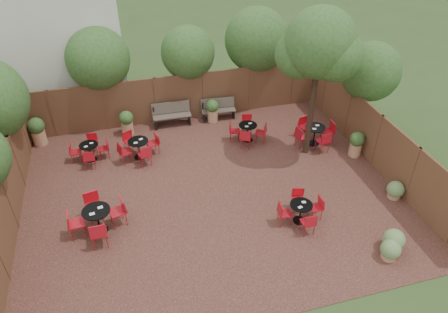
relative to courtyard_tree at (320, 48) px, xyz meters
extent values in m
plane|color=#354F23|center=(-3.99, -1.28, -4.07)|extent=(80.00, 80.00, 0.00)
cube|color=#321A14|center=(-3.99, -1.28, -4.06)|extent=(12.00, 10.00, 0.02)
cube|color=#4C2C1C|center=(-3.99, 3.72, -3.07)|extent=(12.00, 0.08, 2.00)
cube|color=#4C2C1C|center=(-9.99, -1.28, -3.07)|extent=(0.08, 10.00, 2.00)
cube|color=#4C2C1C|center=(2.01, -1.28, -3.07)|extent=(0.08, 10.00, 2.00)
cube|color=silver|center=(-8.49, 6.72, -0.07)|extent=(5.00, 4.00, 8.00)
sphere|color=#2B531B|center=(-6.99, 4.42, -1.34)|extent=(2.45, 2.45, 2.45)
sphere|color=#2B531B|center=(-3.49, 4.32, -1.42)|extent=(2.17, 2.17, 2.17)
sphere|color=#2B531B|center=(-0.49, 4.52, -1.25)|extent=(2.72, 2.72, 2.72)
sphere|color=#2B531B|center=(2.61, 0.72, -1.41)|extent=(2.19, 2.19, 2.19)
cylinder|color=black|center=(0.01, 0.01, -1.82)|extent=(0.24, 0.24, 4.46)
sphere|color=#2B531B|center=(0.01, 0.01, 0.18)|extent=(2.33, 2.33, 2.33)
sphere|color=#2B531B|center=(-0.49, 0.41, -0.31)|extent=(1.63, 1.63, 1.63)
sphere|color=#2B531B|center=(0.41, -0.39, -0.13)|extent=(1.70, 1.70, 1.70)
cube|color=brown|center=(-4.48, 3.27, -3.61)|extent=(1.56, 0.49, 0.05)
cube|color=brown|center=(-4.48, 3.47, -3.33)|extent=(1.55, 0.15, 0.47)
cube|color=black|center=(-5.18, 3.27, -3.85)|extent=(0.07, 0.47, 0.41)
cube|color=black|center=(-3.78, 3.27, -3.85)|extent=(0.07, 0.47, 0.41)
cube|color=brown|center=(-2.51, 3.27, -3.65)|extent=(1.44, 0.55, 0.05)
cube|color=brown|center=(-2.51, 3.45, -3.40)|extent=(1.41, 0.24, 0.42)
cube|color=black|center=(-3.14, 3.27, -3.86)|extent=(0.10, 0.42, 0.37)
cube|color=black|center=(-1.87, 3.27, -3.86)|extent=(0.10, 0.42, 0.37)
cylinder|color=black|center=(-6.03, 1.33, -4.04)|extent=(0.43, 0.43, 0.03)
cylinder|color=black|center=(-6.03, 1.33, -3.69)|extent=(0.05, 0.05, 0.68)
cylinder|color=black|center=(-6.03, 1.33, -3.34)|extent=(0.74, 0.74, 0.03)
cube|color=white|center=(-5.91, 1.41, -3.32)|extent=(0.16, 0.14, 0.01)
cube|color=white|center=(-6.13, 1.21, -3.32)|extent=(0.16, 0.14, 0.01)
cylinder|color=black|center=(-1.84, 1.38, -4.04)|extent=(0.41, 0.41, 0.03)
cylinder|color=black|center=(-1.84, 1.38, -3.71)|extent=(0.05, 0.05, 0.65)
cylinder|color=black|center=(-1.84, 1.38, -3.38)|extent=(0.70, 0.70, 0.03)
cube|color=white|center=(-1.73, 1.46, -3.36)|extent=(0.15, 0.13, 0.01)
cube|color=white|center=(-1.93, 1.27, -3.36)|extent=(0.15, 0.13, 0.01)
cylinder|color=black|center=(-7.59, -2.12, -4.04)|extent=(0.47, 0.47, 0.03)
cylinder|color=black|center=(-7.59, -2.12, -3.65)|extent=(0.05, 0.05, 0.75)
cylinder|color=black|center=(-7.59, -2.12, -3.27)|extent=(0.81, 0.81, 0.03)
cube|color=white|center=(-7.46, -2.04, -3.24)|extent=(0.17, 0.13, 0.02)
cube|color=white|center=(-7.70, -2.25, -3.24)|extent=(0.17, 0.13, 0.02)
cylinder|color=black|center=(-1.73, -3.34, -4.04)|extent=(0.39, 0.39, 0.03)
cylinder|color=black|center=(-1.73, -3.34, -3.72)|extent=(0.04, 0.04, 0.63)
cylinder|color=black|center=(-1.73, -3.34, -3.40)|extent=(0.68, 0.68, 0.03)
cube|color=white|center=(-1.62, -3.26, -3.38)|extent=(0.13, 0.10, 0.01)
cube|color=white|center=(-1.82, -3.44, -3.38)|extent=(0.13, 0.10, 0.01)
cylinder|color=black|center=(-7.76, 1.65, -4.04)|extent=(0.39, 0.39, 0.03)
cylinder|color=black|center=(-7.76, 1.65, -3.73)|extent=(0.04, 0.04, 0.62)
cylinder|color=black|center=(-7.76, 1.65, -3.41)|extent=(0.67, 0.67, 0.03)
cube|color=white|center=(-7.66, 1.73, -3.39)|extent=(0.13, 0.10, 0.01)
cube|color=white|center=(-7.85, 1.55, -3.39)|extent=(0.13, 0.10, 0.01)
cylinder|color=black|center=(0.52, 0.45, -4.04)|extent=(0.44, 0.44, 0.03)
cylinder|color=black|center=(0.52, 0.45, -3.68)|extent=(0.05, 0.05, 0.71)
cylinder|color=black|center=(0.52, 0.45, -3.32)|extent=(0.77, 0.77, 0.03)
cube|color=white|center=(0.64, 0.53, -3.29)|extent=(0.16, 0.12, 0.02)
cube|color=white|center=(0.42, 0.33, -3.29)|extent=(0.16, 0.12, 0.02)
cylinder|color=tan|center=(-6.30, 3.09, -3.79)|extent=(0.46, 0.46, 0.53)
sphere|color=#2B531B|center=(-6.30, 3.09, -3.32)|extent=(0.55, 0.55, 0.55)
cylinder|color=tan|center=(-2.80, 3.18, -3.80)|extent=(0.44, 0.44, 0.50)
sphere|color=#2B531B|center=(-2.80, 3.18, -3.35)|extent=(0.53, 0.53, 0.53)
cylinder|color=tan|center=(-9.62, 3.26, -3.76)|extent=(0.51, 0.51, 0.59)
sphere|color=#2B531B|center=(-9.62, 3.26, -3.23)|extent=(0.62, 0.62, 0.62)
cylinder|color=tan|center=(1.66, -0.66, -3.80)|extent=(0.44, 0.44, 0.51)
sphere|color=#2B531B|center=(1.66, -0.66, -3.35)|extent=(0.53, 0.53, 0.53)
cylinder|color=tan|center=(0.33, -5.07, -3.95)|extent=(0.45, 0.45, 0.21)
sphere|color=#5E8142|center=(0.33, -5.07, -3.69)|extent=(0.62, 0.62, 0.62)
cylinder|color=tan|center=(0.06, -5.33, -3.96)|extent=(0.41, 0.41, 0.19)
sphere|color=#5E8142|center=(0.06, -5.33, -3.73)|extent=(0.56, 0.56, 0.56)
cylinder|color=tan|center=(1.69, -3.14, -3.96)|extent=(0.40, 0.40, 0.18)
sphere|color=#5E8142|center=(1.69, -3.14, -3.73)|extent=(0.55, 0.55, 0.55)
camera|label=1|loc=(-6.45, -11.76, 5.04)|focal=33.95mm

